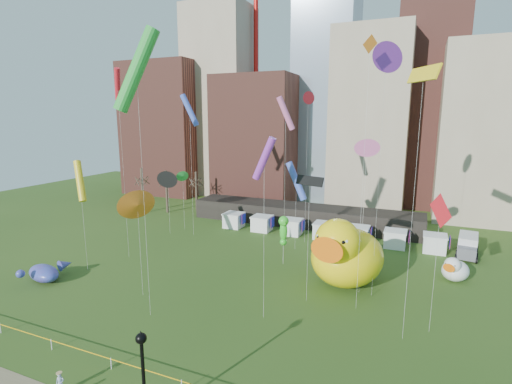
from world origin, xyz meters
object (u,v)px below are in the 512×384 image
at_px(seahorse_purple, 340,246).
at_px(lamppost, 143,369).
at_px(whale_inflatable, 45,272).
at_px(box_truck, 468,245).
at_px(woman, 60,383).
at_px(seahorse_green, 283,228).
at_px(big_duck, 345,254).
at_px(small_duck, 455,270).

relative_size(seahorse_purple, lamppost, 0.86).
xyz_separation_m(whale_inflatable, box_truck, (43.86, 27.45, 0.39)).
distance_m(lamppost, woman, 7.55).
bearing_deg(seahorse_green, whale_inflatable, -166.96).
relative_size(seahorse_green, woman, 4.30).
bearing_deg(seahorse_purple, lamppost, -123.29).
height_order(big_duck, woman, big_duck).
distance_m(small_duck, seahorse_purple, 12.68).
bearing_deg(seahorse_purple, seahorse_green, 151.26).
distance_m(seahorse_purple, box_truck, 19.74).
xyz_separation_m(small_duck, box_truck, (2.18, 9.89, -0.01)).
distance_m(seahorse_purple, lamppost, 26.74).
xyz_separation_m(big_duck, lamppost, (-7.12, -23.77, 0.13)).
xyz_separation_m(lamppost, box_truck, (20.26, 39.68, -2.42)).
bearing_deg(lamppost, whale_inflatable, 152.61).
height_order(small_duck, box_truck, small_duck).
relative_size(big_duck, small_duck, 2.63).
relative_size(whale_inflatable, woman, 4.14).
relative_size(small_duck, seahorse_green, 0.68).
bearing_deg(big_duck, box_truck, 62.77).
height_order(whale_inflatable, box_truck, box_truck).
bearing_deg(big_duck, seahorse_green, 169.81).
bearing_deg(box_truck, whale_inflatable, -140.90).
distance_m(big_duck, lamppost, 24.82).
height_order(whale_inflatable, lamppost, lamppost).
height_order(small_duck, lamppost, lamppost).
bearing_deg(seahorse_purple, woman, -136.66).
distance_m(big_duck, small_duck, 12.71).
bearing_deg(woman, whale_inflatable, 115.50).
distance_m(lamppost, box_truck, 44.62).
xyz_separation_m(small_duck, woman, (-25.01, -29.78, -0.60)).
bearing_deg(lamppost, seahorse_green, 92.03).
xyz_separation_m(seahorse_green, woman, (-5.97, -27.13, -3.85)).
relative_size(big_duck, seahorse_green, 1.80).
xyz_separation_m(small_duck, whale_inflatable, (-41.68, -17.56, -0.41)).
height_order(small_duck, seahorse_purple, seahorse_purple).
height_order(big_duck, seahorse_purple, big_duck).
bearing_deg(whale_inflatable, woman, -21.80).
xyz_separation_m(seahorse_purple, lamppost, (-6.20, -26.01, 0.14)).
height_order(small_duck, woman, small_duck).
relative_size(small_duck, seahorse_purple, 0.79).
xyz_separation_m(big_duck, box_truck, (13.14, 15.90, -2.29)).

